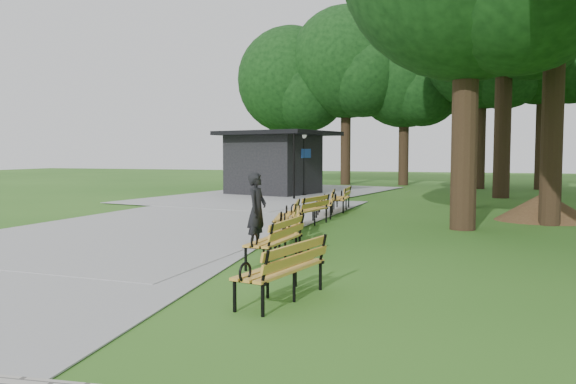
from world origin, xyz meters
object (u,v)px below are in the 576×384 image
(person, at_px, (257,210))
(bench_2, at_px, (286,228))
(lamp_post, at_px, (303,150))
(bench_4, at_px, (308,210))
(lawn_tree_4, at_px, (506,11))
(bench_3, at_px, (286,218))
(kiosk, at_px, (273,163))
(bench_6, at_px, (340,199))
(bench_5, at_px, (325,203))
(bench_0, at_px, (281,270))
(dirt_mound, at_px, (544,206))
(bench_1, at_px, (274,240))

(person, relative_size, bench_2, 0.87)
(person, distance_m, lamp_post, 14.86)
(bench_4, relative_size, lawn_tree_4, 0.16)
(bench_3, xyz_separation_m, bench_4, (0.01, 1.99, 0.00))
(kiosk, height_order, bench_2, kiosk)
(bench_4, bearing_deg, lawn_tree_4, 164.55)
(bench_4, bearing_deg, bench_6, -169.89)
(bench_2, distance_m, bench_5, 6.23)
(kiosk, xyz_separation_m, bench_6, (4.97, -6.78, -1.13))
(bench_3, distance_m, bench_4, 1.99)
(kiosk, relative_size, bench_0, 2.64)
(person, bearing_deg, dirt_mound, -40.63)
(kiosk, distance_m, lamp_post, 2.00)
(bench_2, relative_size, bench_4, 1.00)
(bench_0, relative_size, lawn_tree_4, 0.16)
(dirt_mound, distance_m, bench_5, 6.79)
(bench_2, relative_size, lawn_tree_4, 0.16)
(bench_2, height_order, bench_3, same)
(lawn_tree_4, bearing_deg, dirt_mound, -84.59)
(person, bearing_deg, bench_6, 1.89)
(kiosk, xyz_separation_m, bench_3, (5.00, -13.10, -1.13))
(person, distance_m, bench_4, 4.03)
(bench_0, bearing_deg, bench_1, -146.70)
(bench_2, distance_m, bench_4, 3.86)
(person, distance_m, bench_5, 6.39)
(lawn_tree_4, bearing_deg, bench_0, -100.61)
(person, relative_size, kiosk, 0.33)
(bench_4, bearing_deg, lamp_post, -153.09)
(person, xyz_separation_m, bench_3, (0.01, 2.02, -0.39))
(bench_2, xyz_separation_m, bench_3, (-0.61, 1.83, 0.00))
(dirt_mound, height_order, bench_3, dirt_mound)
(lamp_post, bearing_deg, kiosk, 158.95)
(bench_3, relative_size, bench_5, 1.00)
(bench_3, bearing_deg, bench_5, 167.56)
(bench_2, bearing_deg, bench_6, 167.21)
(bench_6, bearing_deg, bench_5, -7.24)
(lamp_post, relative_size, bench_4, 1.62)
(lamp_post, height_order, bench_4, lamp_post)
(bench_3, distance_m, bench_5, 4.36)
(kiosk, bearing_deg, dirt_mound, -18.96)
(bench_1, xyz_separation_m, bench_3, (-0.96, 3.61, 0.00))
(bench_5, height_order, bench_6, same)
(lamp_post, distance_m, bench_2, 14.87)
(bench_5, bearing_deg, person, -10.64)
(bench_5, bearing_deg, lamp_post, -170.15)
(kiosk, distance_m, bench_3, 14.07)
(bench_4, height_order, bench_5, same)
(bench_1, bearing_deg, lamp_post, -162.84)
(kiosk, height_order, bench_6, kiosk)
(dirt_mound, bearing_deg, bench_6, 170.98)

